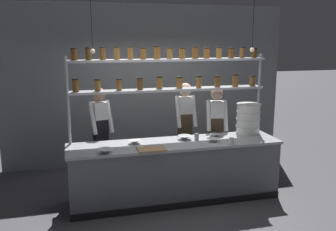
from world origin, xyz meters
TOP-DOWN VIEW (x-y plane):
  - ground_plane at (0.00, 0.00)m, footprint 40.00×40.00m
  - back_wall at (0.00, 1.99)m, footprint 5.66×0.12m
  - prep_counter at (0.00, -0.00)m, footprint 3.26×0.76m
  - spice_shelf_unit at (-0.00, 0.33)m, footprint 3.15×0.28m
  - chef_left at (-1.06, 0.82)m, footprint 0.41×0.35m
  - chef_center at (0.41, 0.81)m, footprint 0.36×0.30m
  - chef_right at (0.89, 0.56)m, footprint 0.40×0.33m
  - container_stack at (1.34, 0.25)m, footprint 0.40×0.40m
  - cutting_board at (-0.43, -0.29)m, footprint 0.40×0.26m
  - prep_bowl_near_left at (0.19, 0.13)m, footprint 0.22×0.22m
  - prep_bowl_center_front at (0.71, 0.17)m, footprint 0.17×0.17m
  - prep_bowl_center_back at (-0.61, 0.09)m, footprint 0.19×0.19m
  - prep_bowl_near_right at (-1.08, -0.27)m, footprint 0.22×0.22m
  - prep_bowl_far_left at (0.58, -0.10)m, footprint 0.19×0.19m
  - serving_cup_front at (0.36, 0.04)m, footprint 0.07×0.07m
  - serving_cup_by_board at (0.79, -0.31)m, footprint 0.07×0.07m
  - pendant_light_row at (0.02, 0.00)m, footprint 2.48×0.07m

SIDE VIEW (x-z plane):
  - ground_plane at x=0.00m, z-range 0.00..0.00m
  - prep_counter at x=0.00m, z-range 0.00..0.92m
  - cutting_board at x=-0.43m, z-range 0.92..0.94m
  - prep_bowl_center_front at x=0.71m, z-range 0.92..0.96m
  - prep_bowl_far_left at x=0.58m, z-range 0.92..0.97m
  - prep_bowl_center_back at x=-0.61m, z-range 0.92..0.97m
  - prep_bowl_near_right at x=-1.08m, z-range 0.92..0.98m
  - prep_bowl_near_left at x=0.19m, z-range 0.92..0.98m
  - chef_right at x=0.89m, z-range 0.13..1.79m
  - serving_cup_by_board at x=0.79m, z-range 0.92..1.02m
  - serving_cup_front at x=0.36m, z-range 0.92..1.03m
  - chef_left at x=-1.06m, z-range 0.13..1.82m
  - chef_center at x=0.41m, z-range 0.14..1.87m
  - container_stack at x=1.34m, z-range 0.92..1.42m
  - back_wall at x=0.00m, z-range 0.00..3.13m
  - spice_shelf_unit at x=0.00m, z-range 0.72..3.09m
  - pendant_light_row at x=0.02m, z-range 1.95..2.76m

